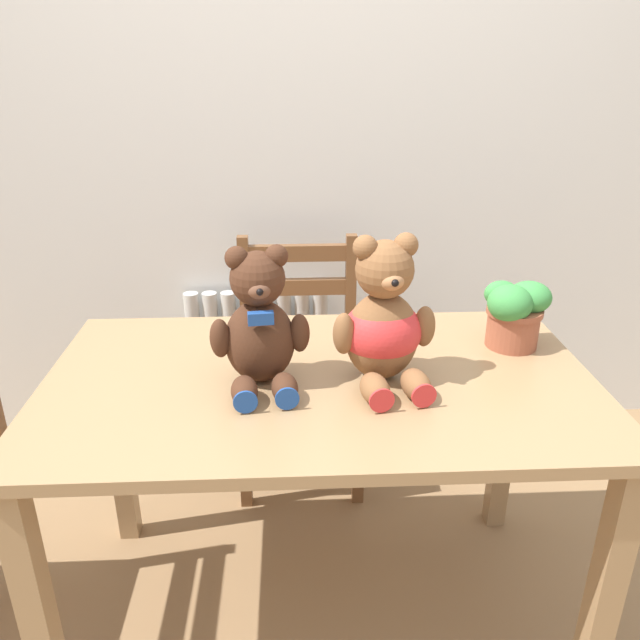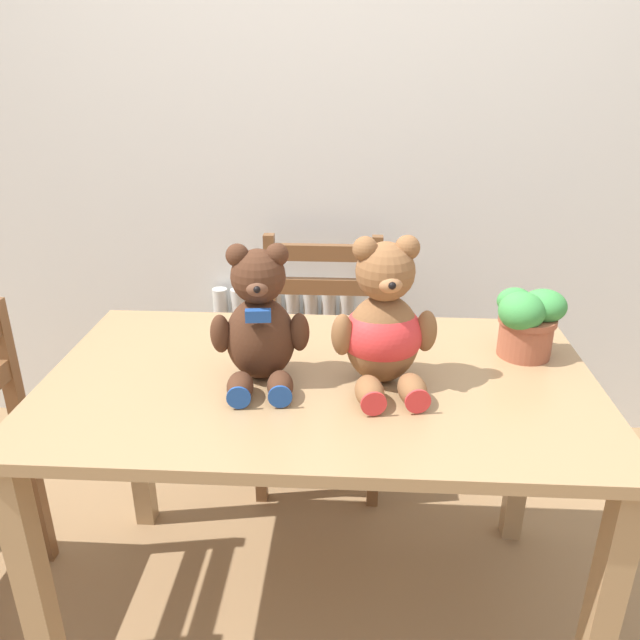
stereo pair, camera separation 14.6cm
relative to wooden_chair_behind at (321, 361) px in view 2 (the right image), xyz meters
The scene contains 7 objects.
wall_back 0.92m from the wooden_chair_behind, 83.44° to the left, with size 8.00×0.04×2.60m, color silver.
radiator 0.36m from the wooden_chair_behind, 121.91° to the left, with size 0.59×0.10×0.62m.
dining_table 0.75m from the wooden_chair_behind, 86.89° to the right, with size 1.35×0.79×0.77m.
wooden_chair_behind is the anchor object (origin of this frame).
teddy_bear_left 0.88m from the wooden_chair_behind, 97.85° to the right, with size 0.24×0.24×0.34m.
teddy_bear_right 0.89m from the wooden_chair_behind, 75.53° to the right, with size 0.25×0.28×0.36m.
potted_plant 0.91m from the wooden_chair_behind, 45.24° to the right, with size 0.18×0.16×0.18m.
Camera 2 is at (0.08, -0.96, 1.50)m, focal length 35.00 mm.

